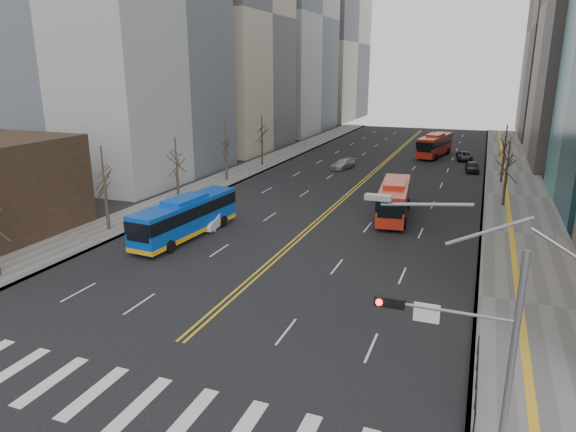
{
  "coord_description": "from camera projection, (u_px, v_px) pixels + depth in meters",
  "views": [
    {
      "loc": [
        13.59,
        -14.96,
        13.54
      ],
      "look_at": [
        1.88,
        15.65,
        4.08
      ],
      "focal_mm": 32.0,
      "sensor_mm": 36.0,
      "label": 1
    }
  ],
  "objects": [
    {
      "name": "sidewalk_left",
      "position": [
        238.0,
        174.0,
        67.86
      ],
      "size": [
        5.0,
        130.0,
        0.15
      ],
      "primitive_type": "cube",
      "color": "#65625E",
      "rests_on": "ground"
    },
    {
      "name": "car_dark_far",
      "position": [
        464.0,
        156.0,
        78.05
      ],
      "size": [
        2.73,
        4.98,
        1.32
      ],
      "primitive_type": "imported",
      "rotation": [
        0.0,
        0.0,
        0.11
      ],
      "color": "black",
      "rests_on": "ground"
    },
    {
      "name": "centerline",
      "position": [
        376.0,
        170.0,
        71.19
      ],
      "size": [
        0.55,
        100.0,
        0.01
      ],
      "color": "gold",
      "rests_on": "ground"
    },
    {
      "name": "pedestrian_railing",
      "position": [
        477.0,
        375.0,
        22.09
      ],
      "size": [
        0.06,
        6.06,
        1.02
      ],
      "color": "black",
      "rests_on": "sidewalk_right"
    },
    {
      "name": "car_dark_mid",
      "position": [
        472.0,
        167.0,
        69.34
      ],
      "size": [
        2.11,
        4.35,
        1.43
      ],
      "primitive_type": "imported",
      "rotation": [
        0.0,
        0.0,
        0.1
      ],
      "color": "black",
      "rests_on": "ground"
    },
    {
      "name": "car_white",
      "position": [
        213.0,
        219.0,
        45.25
      ],
      "size": [
        1.73,
        4.33,
        1.4
      ],
      "primitive_type": "imported",
      "rotation": [
        0.0,
        0.0,
        0.06
      ],
      "color": "silver",
      "rests_on": "ground"
    },
    {
      "name": "sidewalk_right",
      "position": [
        516.0,
        196.0,
        56.19
      ],
      "size": [
        7.0,
        130.0,
        0.15
      ],
      "primitive_type": "cube",
      "color": "#65625E",
      "rests_on": "ground"
    },
    {
      "name": "ground",
      "position": [
        116.0,
        399.0,
        21.84
      ],
      "size": [
        220.0,
        220.0,
        0.0
      ],
      "primitive_type": "plane",
      "color": "black"
    },
    {
      "name": "red_bus_near",
      "position": [
        394.0,
        197.0,
        48.05
      ],
      "size": [
        3.55,
        10.85,
        3.39
      ],
      "color": "red",
      "rests_on": "ground"
    },
    {
      "name": "signal_mast",
      "position": [
        469.0,
        332.0,
        17.56
      ],
      "size": [
        5.37,
        0.37,
        9.39
      ],
      "color": "gray",
      "rests_on": "ground"
    },
    {
      "name": "red_bus_far",
      "position": [
        435.0,
        144.0,
        81.37
      ],
      "size": [
        4.59,
        11.63,
        3.59
      ],
      "color": "red",
      "rests_on": "ground"
    },
    {
      "name": "blue_bus",
      "position": [
        186.0,
        216.0,
        42.33
      ],
      "size": [
        3.41,
        11.84,
        3.41
      ],
      "color": "#0B42B1",
      "rests_on": "ground"
    },
    {
      "name": "street_trees",
      "position": [
        272.0,
        154.0,
        53.96
      ],
      "size": [
        35.2,
        47.2,
        7.6
      ],
      "color": "black",
      "rests_on": "ground"
    },
    {
      "name": "car_silver",
      "position": [
        343.0,
        164.0,
        71.62
      ],
      "size": [
        3.1,
        4.93,
        1.33
      ],
      "primitive_type": "imported",
      "rotation": [
        0.0,
        0.0,
        -0.29
      ],
      "color": "#ACADB2",
      "rests_on": "ground"
    },
    {
      "name": "crosswalk",
      "position": [
        116.0,
        398.0,
        21.84
      ],
      "size": [
        26.7,
        4.0,
        0.01
      ],
      "color": "silver",
      "rests_on": "ground"
    }
  ]
}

